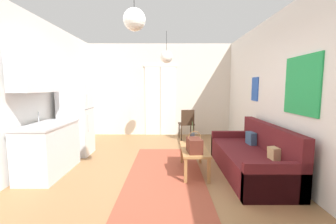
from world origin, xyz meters
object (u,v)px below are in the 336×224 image
object	(u,v)px
couch	(253,158)
coffee_table	(194,151)
handbag	(195,145)
accent_chair	(187,122)
refrigerator	(77,117)
pendant_lamp_far	(167,57)
bamboo_vase	(193,138)
pendant_lamp_near	(135,20)

from	to	relation	value
couch	coffee_table	distance (m)	1.05
handbag	accent_chair	xyz separation A→B (m)	(0.11, 2.75, -0.06)
refrigerator	accent_chair	xyz separation A→B (m)	(2.61, 1.43, -0.36)
accent_chair	pendant_lamp_far	bearing A→B (deg)	47.92
bamboo_vase	accent_chair	bearing A→B (deg)	87.82
coffee_table	accent_chair	xyz separation A→B (m)	(0.08, 2.49, 0.12)
bamboo_vase	handbag	xyz separation A→B (m)	(-0.02, -0.55, 0.01)
couch	bamboo_vase	xyz separation A→B (m)	(-1.04, 0.36, 0.28)
bamboo_vase	pendant_lamp_near	distance (m)	2.39
couch	handbag	size ratio (longest dim) A/B	5.95
handbag	couch	bearing A→B (deg)	10.13
refrigerator	accent_chair	size ratio (longest dim) A/B	1.95
refrigerator	handbag	bearing A→B (deg)	-27.75
coffee_table	accent_chair	bearing A→B (deg)	88.13
coffee_table	refrigerator	world-z (taller)	refrigerator
accent_chair	coffee_table	bearing A→B (deg)	79.90
refrigerator	pendant_lamp_far	xyz separation A→B (m)	(2.03, 0.56, 1.39)
refrigerator	accent_chair	world-z (taller)	refrigerator
bamboo_vase	handbag	size ratio (longest dim) A/B	1.20
refrigerator	accent_chair	distance (m)	3.00
pendant_lamp_near	pendant_lamp_far	distance (m)	2.65
bamboo_vase	pendant_lamp_far	xyz separation A→B (m)	(-0.50, 1.34, 1.70)
bamboo_vase	refrigerator	world-z (taller)	refrigerator
coffee_table	bamboo_vase	world-z (taller)	bamboo_vase
accent_chair	handbag	bearing A→B (deg)	79.58
handbag	pendant_lamp_far	size ratio (longest dim) A/B	0.48
handbag	pendant_lamp_far	bearing A→B (deg)	104.21
pendant_lamp_far	handbag	bearing A→B (deg)	-75.79
refrigerator	pendant_lamp_near	xyz separation A→B (m)	(1.65, -2.06, 1.50)
couch	pendant_lamp_near	bearing A→B (deg)	-154.24
coffee_table	bamboo_vase	size ratio (longest dim) A/B	2.36
handbag	accent_chair	bearing A→B (deg)	87.81
coffee_table	pendant_lamp_far	xyz separation A→B (m)	(-0.50, 1.63, 1.87)
handbag	pendant_lamp_near	world-z (taller)	pendant_lamp_near
couch	pendant_lamp_near	world-z (taller)	pendant_lamp_near
couch	pendant_lamp_far	bearing A→B (deg)	132.28
accent_chair	pendant_lamp_near	xyz separation A→B (m)	(-0.97, -3.49, 1.86)
handbag	accent_chair	size ratio (longest dim) A/B	0.41
couch	accent_chair	size ratio (longest dim) A/B	2.44
couch	pendant_lamp_far	distance (m)	3.03
handbag	refrigerator	distance (m)	2.85
couch	handbag	world-z (taller)	couch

